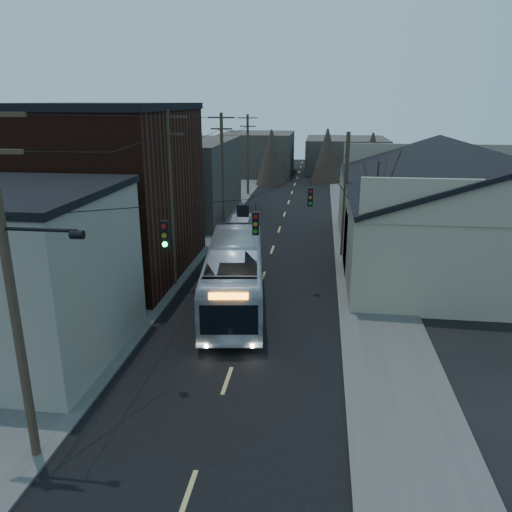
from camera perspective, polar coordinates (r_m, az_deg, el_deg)
The scene contains 13 objects.
road_surface at distance 40.30m, azimuth 2.43°, elevation 2.34°, with size 9.00×110.00×0.02m, color black.
sidewalk_left at distance 41.34m, azimuth -6.59°, elevation 2.69°, with size 4.00×110.00×0.12m, color #474744.
sidewalk_right at distance 40.28m, azimuth 11.68°, elevation 2.06°, with size 4.00×110.00×0.12m, color #474744.
building_clapboard at distance 22.72m, azimuth -25.91°, elevation -2.21°, with size 8.00×8.00×7.00m, color gray.
building_brick at distance 32.18m, azimuth -17.29°, elevation 6.85°, with size 10.00×12.00×10.00m, color black.
building_left_far at distance 47.10m, azimuth -8.58°, elevation 8.69°, with size 9.00×14.00×7.00m, color #37312C.
warehouse at distance 36.00m, azimuth 22.86°, elevation 3.56°, with size 16.16×20.60×7.73m.
building_far_left at distance 74.75m, azimuth 0.20°, elevation 11.63°, with size 10.00×12.00×6.00m, color #37312C.
building_far_right at distance 79.28m, azimuth 10.22°, elevation 11.32°, with size 12.00×14.00×5.00m, color #37312C.
bare_tree at distance 29.76m, azimuth 13.36°, elevation 3.61°, with size 0.40×0.40×7.20m, color black.
utility_lines at distance 34.00m, azimuth -3.64°, elevation 8.04°, with size 11.24×45.28×10.50m.
bus at distance 26.39m, azimuth -2.48°, elevation -2.04°, with size 2.82×12.03×3.35m, color silver.
parked_car at distance 41.48m, azimuth -1.71°, elevation 3.76°, with size 1.47×4.23×1.39m, color #B5B8BD.
Camera 1 is at (3.31, -8.80, 10.42)m, focal length 35.00 mm.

